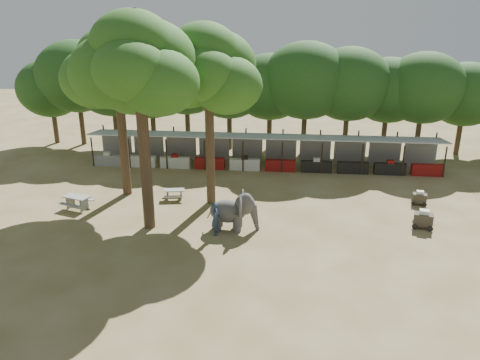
# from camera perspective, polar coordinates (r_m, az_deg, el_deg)

# --- Properties ---
(ground) EXTENTS (100.00, 100.00, 0.00)m
(ground) POSITION_cam_1_polar(r_m,az_deg,el_deg) (25.15, 1.16, -8.24)
(ground) COLOR brown
(ground) RESTS_ON ground
(vendor_stalls) EXTENTS (28.00, 2.99, 2.80)m
(vendor_stalls) POSITION_cam_1_polar(r_m,az_deg,el_deg) (37.55, 2.85, 3.34)
(vendor_stalls) COLOR #9FA1A7
(vendor_stalls) RESTS_ON ground
(yard_tree_left) EXTENTS (7.10, 6.90, 11.02)m
(yard_tree_left) POSITION_cam_1_polar(r_m,az_deg,el_deg) (31.45, -14.87, 12.57)
(yard_tree_left) COLOR #332316
(yard_tree_left) RESTS_ON ground
(yard_tree_center) EXTENTS (7.10, 6.90, 12.04)m
(yard_tree_center) POSITION_cam_1_polar(r_m,az_deg,el_deg) (25.67, -12.46, 13.52)
(yard_tree_center) COLOR #332316
(yard_tree_center) RESTS_ON ground
(yard_tree_back) EXTENTS (7.10, 6.90, 11.36)m
(yard_tree_back) POSITION_cam_1_polar(r_m,az_deg,el_deg) (28.91, -4.09, 13.25)
(yard_tree_back) COLOR #332316
(yard_tree_back) RESTS_ON ground
(backdrop_trees) EXTENTS (46.46, 5.95, 8.33)m
(backdrop_trees) POSITION_cam_1_polar(r_m,az_deg,el_deg) (41.64, 3.32, 11.08)
(backdrop_trees) COLOR #332316
(backdrop_trees) RESTS_ON ground
(elephant) EXTENTS (2.89, 2.23, 2.23)m
(elephant) POSITION_cam_1_polar(r_m,az_deg,el_deg) (26.74, -0.77, -3.80)
(elephant) COLOR #403E3D
(elephant) RESTS_ON ground
(handler) EXTENTS (0.48, 0.70, 1.90)m
(handler) POSITION_cam_1_polar(r_m,az_deg,el_deg) (26.20, -2.99, -4.74)
(handler) COLOR #26384C
(handler) RESTS_ON ground
(picnic_table_near) EXTENTS (2.04, 1.93, 0.83)m
(picnic_table_near) POSITION_cam_1_polar(r_m,az_deg,el_deg) (31.44, -19.26, -2.38)
(picnic_table_near) COLOR gray
(picnic_table_near) RESTS_ON ground
(picnic_table_far) EXTENTS (1.52, 1.41, 0.67)m
(picnic_table_far) POSITION_cam_1_polar(r_m,az_deg,el_deg) (31.53, -8.01, -1.55)
(picnic_table_far) COLOR gray
(picnic_table_far) RESTS_ON ground
(cart_front) EXTENTS (1.31, 1.03, 1.13)m
(cart_front) POSITION_cam_1_polar(r_m,az_deg,el_deg) (29.06, 21.46, -4.46)
(cart_front) COLOR #322A22
(cart_front) RESTS_ON ground
(cart_back) EXTENTS (1.07, 0.81, 0.93)m
(cart_back) POSITION_cam_1_polar(r_m,az_deg,el_deg) (32.50, 21.04, -2.04)
(cart_back) COLOR #322A22
(cart_back) RESTS_ON ground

